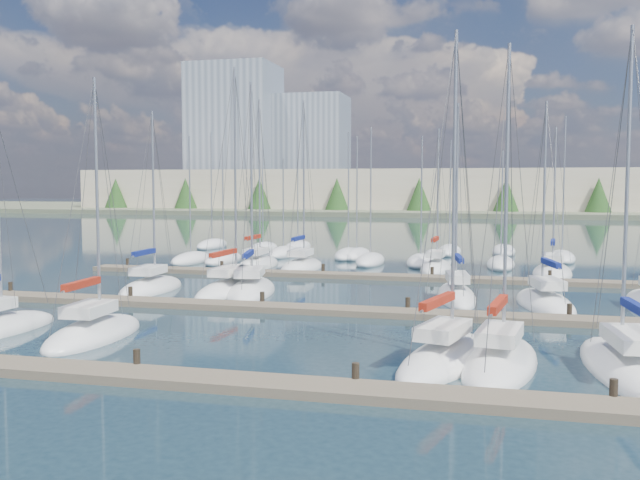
% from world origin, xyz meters
% --- Properties ---
extents(ground, '(400.00, 400.00, 0.00)m').
position_xyz_m(ground, '(0.00, 60.00, 0.00)').
color(ground, '#1E333D').
rests_on(ground, ground).
extents(dock_near, '(44.00, 1.93, 1.10)m').
position_xyz_m(dock_near, '(0.00, 2.01, 0.15)').
color(dock_near, '#6B5E4C').
rests_on(dock_near, ground).
extents(dock_mid, '(44.00, 1.93, 1.10)m').
position_xyz_m(dock_mid, '(0.00, 16.01, 0.15)').
color(dock_mid, '#6B5E4C').
rests_on(dock_mid, ground).
extents(dock_far, '(44.00, 1.93, 1.10)m').
position_xyz_m(dock_far, '(0.00, 30.01, 0.15)').
color(dock_far, '#6B5E4C').
rests_on(dock_far, ground).
extents(sailboat_j, '(4.51, 8.61, 13.76)m').
position_xyz_m(sailboat_j, '(-6.36, 21.66, 0.18)').
color(sailboat_j, white).
rests_on(sailboat_j, ground).
extents(sailboat_l, '(4.09, 8.22, 12.05)m').
position_xyz_m(sailboat_l, '(11.08, 20.92, 0.18)').
color(sailboat_l, white).
rests_on(sailboat_l, ground).
extents(sailboat_q, '(3.47, 8.21, 11.69)m').
position_xyz_m(sailboat_q, '(12.47, 35.31, 0.17)').
color(sailboat_q, white).
rests_on(sailboat_q, ground).
extents(sailboat_i, '(3.00, 9.24, 14.79)m').
position_xyz_m(sailboat_i, '(-7.75, 21.94, 0.19)').
color(sailboat_i, white).
rests_on(sailboat_i, ground).
extents(sailboat_n, '(2.48, 7.91, 14.25)m').
position_xyz_m(sailboat_n, '(-10.36, 34.45, 0.20)').
color(sailboat_n, white).
rests_on(sailboat_n, ground).
extents(sailboat_o, '(2.77, 7.48, 14.04)m').
position_xyz_m(sailboat_o, '(-6.57, 34.24, 0.19)').
color(sailboat_o, white).
rests_on(sailboat_o, ground).
extents(sailboat_k, '(3.32, 8.13, 12.19)m').
position_xyz_m(sailboat_k, '(6.20, 22.24, 0.19)').
color(sailboat_k, white).
rests_on(sailboat_k, ground).
extents(sailboat_c, '(3.02, 7.27, 12.13)m').
position_xyz_m(sailboat_c, '(-8.67, 7.64, 0.18)').
color(sailboat_c, white).
rests_on(sailboat_c, ground).
extents(sailboat_h, '(2.88, 7.13, 12.09)m').
position_xyz_m(sailboat_h, '(-12.78, 20.92, 0.18)').
color(sailboat_h, white).
rests_on(sailboat_h, ground).
extents(sailboat_f, '(3.57, 9.46, 13.14)m').
position_xyz_m(sailboat_f, '(13.07, 7.08, 0.18)').
color(sailboat_f, white).
rests_on(sailboat_f, ground).
extents(sailboat_p, '(2.52, 6.85, 11.78)m').
position_xyz_m(sailboat_p, '(3.86, 35.81, 0.19)').
color(sailboat_p, white).
rests_on(sailboat_p, ground).
extents(sailboat_e, '(3.59, 8.13, 12.61)m').
position_xyz_m(sailboat_e, '(8.68, 6.71, 0.18)').
color(sailboat_e, white).
rests_on(sailboat_e, ground).
extents(sailboat_d, '(4.48, 8.42, 13.23)m').
position_xyz_m(sailboat_d, '(6.68, 6.94, 0.19)').
color(sailboat_d, white).
rests_on(sailboat_d, ground).
extents(distant_boats, '(36.93, 20.75, 13.30)m').
position_xyz_m(distant_boats, '(-4.34, 43.76, 0.29)').
color(distant_boats, '#9EA0A5').
rests_on(distant_boats, ground).
extents(shoreline, '(400.00, 60.00, 38.00)m').
position_xyz_m(shoreline, '(-13.29, 149.77, 7.44)').
color(shoreline, '#666B51').
rests_on(shoreline, ground).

